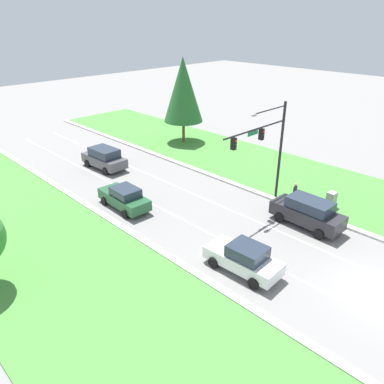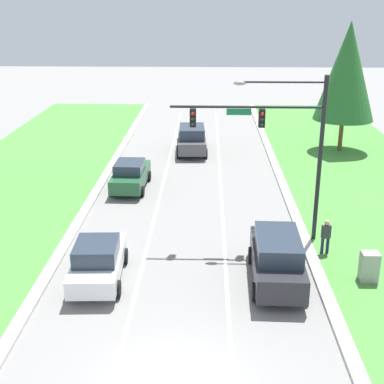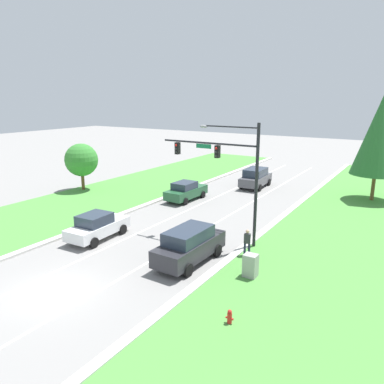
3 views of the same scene
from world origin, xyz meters
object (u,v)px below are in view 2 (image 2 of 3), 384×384
Objects in this scene: charcoal_suv at (277,258)px; traffic_signal_mast at (278,134)px; pedestrian at (326,236)px; white_sedan at (98,261)px; conifer_near_right_tree at (347,71)px; forest_sedan at (130,175)px; utility_cabinet at (369,267)px; graphite_suv at (192,139)px.

traffic_signal_mast is at bearing 86.91° from charcoal_suv.
charcoal_suv is at bearing -94.58° from traffic_signal_mast.
white_sedan is at bearing -0.04° from pedestrian.
pedestrian is 0.18× the size of conifer_near_right_tree.
forest_sedan is 3.61× the size of utility_cabinet.
utility_cabinet is at bearing 2.58° from charcoal_suv.
utility_cabinet is at bearing -49.32° from traffic_signal_mast.
utility_cabinet is 0.14× the size of conifer_near_right_tree.
traffic_signal_mast is 16.46m from graphite_suv.
white_sedan is at bearing -177.63° from charcoal_suv.
graphite_suv is at bearing 77.80° from white_sedan.
white_sedan is at bearing -101.97° from graphite_suv.
traffic_signal_mast reaches higher than utility_cabinet.
conifer_near_right_tree is at bearing 51.69° from white_sedan.
pedestrian is at bearing -71.54° from graphite_suv.
traffic_signal_mast is 1.68× the size of white_sedan.
charcoal_suv is (7.50, -11.21, 0.20)m from forest_sedan.
traffic_signal_mast reaches higher than pedestrian.
traffic_signal_mast is at bearing -76.76° from graphite_suv.
forest_sedan is 0.50× the size of conifer_near_right_tree.
conifer_near_right_tree is (3.41, 20.00, 5.32)m from utility_cabinet.
conifer_near_right_tree is at bearing 32.89° from forest_sedan.
graphite_suv is 2.91× the size of pedestrian.
utility_cabinet is (10.98, 0.18, -0.22)m from white_sedan.
traffic_signal_mast is at bearing 130.68° from utility_cabinet.
traffic_signal_mast is 1.53× the size of charcoal_suv.
charcoal_suv is at bearing -178.92° from utility_cabinet.
traffic_signal_mast reaches higher than forest_sedan.
conifer_near_right_tree is (6.82, 16.03, 0.81)m from traffic_signal_mast.
forest_sedan reaches higher than utility_cabinet.
white_sedan is 10.05m from pedestrian.
charcoal_suv is at bearing -109.60° from conifer_near_right_tree.
white_sedan is 0.49× the size of conifer_near_right_tree.
graphite_suv is 12.23m from conifer_near_right_tree.
white_sedan is 10.98m from utility_cabinet.
charcoal_suv reaches higher than graphite_suv.
pedestrian is at bearing -104.89° from conifer_near_right_tree.
forest_sedan is 17.86m from conifer_near_right_tree.
pedestrian is at bearing -39.46° from forest_sedan.
graphite_suv is (3.47, 8.16, 0.18)m from forest_sedan.
graphite_suv is 3.74× the size of utility_cabinet.
forest_sedan is 15.82m from utility_cabinet.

